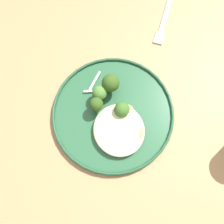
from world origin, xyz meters
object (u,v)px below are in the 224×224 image
object	(u,v)px
seared_scallop_tilted_round	(128,110)
seared_scallop_center_golden	(118,146)
broccoli_floret_center_pile	(99,93)
seared_scallop_right_edge	(136,134)
dinner_plate	(112,113)
broccoli_floret_beside_noodles	(96,105)
broccoli_floret_right_tilted	(121,109)
dinner_fork	(165,18)
seared_scallop_half_hidden	(109,123)
broccoli_floret_left_leaning	(111,83)

from	to	relation	value
seared_scallop_tilted_round	seared_scallop_center_golden	size ratio (longest dim) A/B	0.76
broccoli_floret_center_pile	seared_scallop_right_edge	bearing A→B (deg)	-155.15
dinner_plate	broccoli_floret_beside_noodles	distance (m)	0.05
broccoli_floret_beside_noodles	seared_scallop_center_golden	bearing A→B (deg)	-169.23
broccoli_floret_right_tilted	dinner_fork	bearing A→B (deg)	-41.14
dinner_plate	seared_scallop_half_hidden	xyz separation A→B (m)	(-0.02, 0.02, 0.01)
seared_scallop_center_golden	broccoli_floret_beside_noodles	bearing A→B (deg)	10.77
seared_scallop_half_hidden	seared_scallop_tilted_round	world-z (taller)	same
seared_scallop_center_golden	broccoli_floret_center_pile	distance (m)	0.13
seared_scallop_half_hidden	broccoli_floret_right_tilted	distance (m)	0.05
seared_scallop_half_hidden	seared_scallop_center_golden	size ratio (longest dim) A/B	0.77
seared_scallop_tilted_round	broccoli_floret_right_tilted	xyz separation A→B (m)	(0.00, 0.02, 0.02)
seared_scallop_half_hidden	seared_scallop_center_golden	bearing A→B (deg)	-175.98
dinner_plate	seared_scallop_half_hidden	distance (m)	0.03
seared_scallop_right_edge	broccoli_floret_beside_noodles	bearing A→B (deg)	37.31
seared_scallop_center_golden	seared_scallop_tilted_round	bearing A→B (deg)	-32.86
seared_scallop_half_hidden	broccoli_floret_left_leaning	size ratio (longest dim) A/B	0.40
dinner_plate	seared_scallop_half_hidden	size ratio (longest dim) A/B	12.03
seared_scallop_right_edge	broccoli_floret_left_leaning	distance (m)	0.13
dinner_plate	seared_scallop_center_golden	size ratio (longest dim) A/B	9.24
seared_scallop_right_edge	seared_scallop_tilted_round	size ratio (longest dim) A/B	1.45
seared_scallop_tilted_round	seared_scallop_center_golden	world-z (taller)	seared_scallop_tilted_round
seared_scallop_right_edge	seared_scallop_tilted_round	distance (m)	0.06
seared_scallop_right_edge	broccoli_floret_beside_noodles	distance (m)	0.11
broccoli_floret_right_tilted	broccoli_floret_center_pile	xyz separation A→B (m)	(0.05, 0.04, -0.00)
broccoli_floret_left_leaning	dinner_fork	bearing A→B (deg)	-51.39
seared_scallop_right_edge	seared_scallop_tilted_round	bearing A→B (deg)	-0.40
dinner_plate	dinner_fork	distance (m)	0.31
seared_scallop_right_edge	broccoli_floret_center_pile	size ratio (longest dim) A/B	0.73
broccoli_floret_left_leaning	seared_scallop_right_edge	bearing A→B (deg)	-170.30
seared_scallop_center_golden	dinner_fork	size ratio (longest dim) A/B	0.19
broccoli_floret_beside_noodles	broccoli_floret_center_pile	bearing A→B (deg)	-30.13
seared_scallop_right_edge	broccoli_floret_beside_noodles	world-z (taller)	broccoli_floret_beside_noodles
seared_scallop_right_edge	seared_scallop_tilted_round	world-z (taller)	seared_scallop_right_edge
dinner_plate	seared_scallop_center_golden	distance (m)	0.08
broccoli_floret_beside_noodles	broccoli_floret_center_pile	xyz separation A→B (m)	(0.03, -0.01, -0.00)
broccoli_floret_right_tilted	dinner_fork	size ratio (longest dim) A/B	0.30
broccoli_floret_left_leaning	broccoli_floret_center_pile	bearing A→B (deg)	111.96
dinner_plate	dinner_fork	xyz separation A→B (m)	(0.22, -0.22, -0.01)
seared_scallop_right_edge	broccoli_floret_right_tilted	xyz separation A→B (m)	(0.06, 0.02, 0.02)
broccoli_floret_beside_noodles	broccoli_floret_left_leaning	distance (m)	0.06
seared_scallop_tilted_round	seared_scallop_half_hidden	bearing A→B (deg)	108.33
seared_scallop_half_hidden	seared_scallop_tilted_round	size ratio (longest dim) A/B	1.01
seared_scallop_right_edge	seared_scallop_center_golden	xyz separation A→B (m)	(-0.01, 0.05, -0.00)
seared_scallop_right_edge	broccoli_floret_center_pile	distance (m)	0.13
dinner_fork	dinner_plate	bearing A→B (deg)	135.43
seared_scallop_tilted_round	seared_scallop_right_edge	bearing A→B (deg)	179.60
dinner_plate	broccoli_floret_left_leaning	world-z (taller)	broccoli_floret_left_leaning
broccoli_floret_beside_noodles	broccoli_floret_left_leaning	bearing A→B (deg)	-50.41
seared_scallop_center_golden	broccoli_floret_right_tilted	xyz separation A→B (m)	(0.08, -0.03, 0.02)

